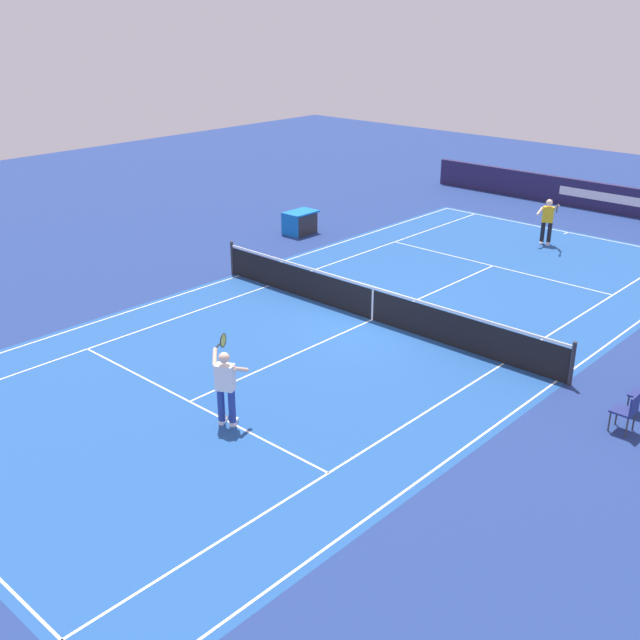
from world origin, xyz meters
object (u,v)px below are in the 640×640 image
tennis_ball (356,299)px  spectator_chair_3 (628,410)px  tennis_net (373,303)px  tennis_player_far (548,219)px  equipment_cart_tarped (300,222)px  tennis_player_near (226,384)px

tennis_ball → spectator_chair_3: 9.11m
tennis_net → spectator_chair_3: bearing=81.0°
tennis_player_far → equipment_cart_tarped: bearing=-56.4°
tennis_player_far → equipment_cart_tarped: size_ratio=1.36×
tennis_net → tennis_ball: (-0.84, -1.29, -0.46)m
tennis_player_far → equipment_cart_tarped: 9.06m
tennis_net → tennis_player_near: size_ratio=6.89×
tennis_net → tennis_player_far: (-9.87, 0.10, 0.44)m
tennis_player_far → equipment_cart_tarped: tennis_player_far is taller
tennis_player_near → tennis_net: bearing=-168.3°
tennis_net → tennis_ball: 1.61m
equipment_cart_tarped → tennis_net: bearing=56.8°
spectator_chair_3 → equipment_cart_tarped: 16.20m
tennis_ball → equipment_cart_tarped: bearing=-123.2°
tennis_player_near → spectator_chair_3: size_ratio=1.93×
tennis_player_far → spectator_chair_3: tennis_player_far is taller
tennis_net → tennis_player_far: bearing=179.4°
tennis_net → spectator_chair_3: 7.67m
spectator_chair_3 → tennis_net: bearing=-99.0°
tennis_net → tennis_ball: size_ratio=177.27×
tennis_player_near → tennis_ball: size_ratio=25.71×
tennis_net → spectator_chair_3: size_ratio=13.30×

